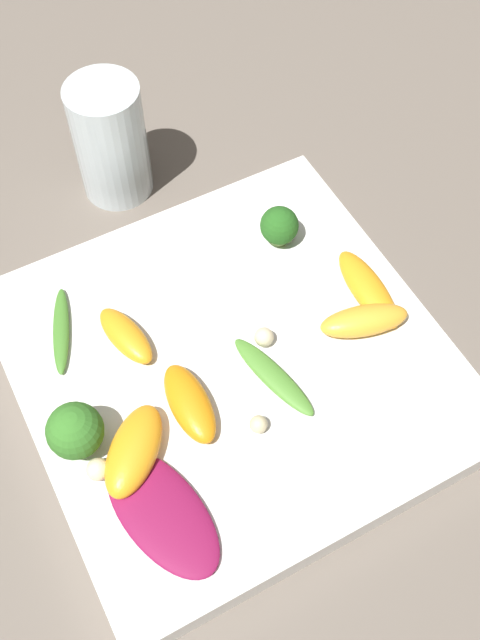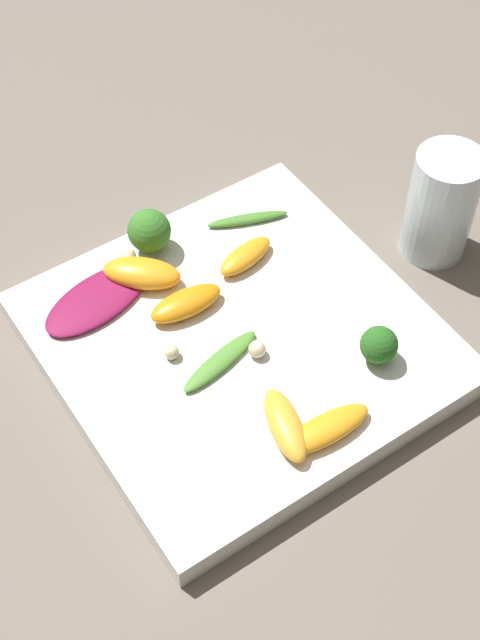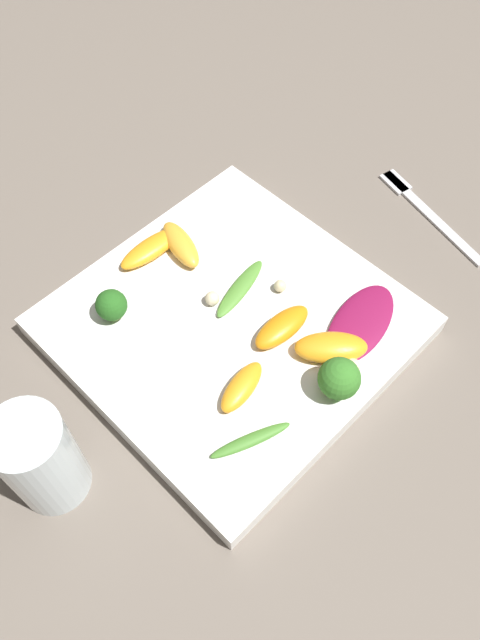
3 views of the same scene
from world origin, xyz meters
The scene contains 17 objects.
ground_plane centered at (0.00, 0.00, 0.00)m, with size 2.40×2.40×0.00m, color #6B6056.
plate centered at (0.00, 0.00, 0.01)m, with size 0.30×0.30×0.03m.
drinking_glass centered at (0.00, -0.22, 0.05)m, with size 0.06×0.06×0.11m.
fork centered at (0.03, 0.27, 0.00)m, with size 0.16×0.05×0.01m.
radicchio_leaf_0 centered at (0.09, 0.08, 0.03)m, with size 0.07×0.11×0.01m.
orange_segment_0 centered at (0.09, 0.04, 0.04)m, with size 0.07×0.07×0.02m.
orange_segment_1 centered at (0.06, -0.05, 0.03)m, with size 0.03×0.06×0.02m.
orange_segment_2 centered at (0.04, 0.02, 0.03)m, with size 0.03×0.07×0.02m.
orange_segment_3 centered at (-0.12, 0.00, 0.03)m, with size 0.03×0.08×0.01m.
orange_segment_4 centered at (-0.10, 0.02, 0.03)m, with size 0.07×0.04×0.02m.
broccoli_floret_0 centered at (-0.08, -0.08, 0.04)m, with size 0.03×0.03×0.03m.
broccoli_floret_1 centered at (0.12, 0.01, 0.05)m, with size 0.04×0.04×0.04m.
arugula_sprig_0 centered at (0.10, -0.08, 0.03)m, with size 0.04×0.07×0.01m.
arugula_sprig_1 centered at (-0.02, 0.03, 0.03)m, with size 0.04×0.08×0.01m.
macadamia_nut_0 centered at (0.12, 0.04, 0.03)m, with size 0.02×0.02×0.02m.
macadamia_nut_1 centered at (-0.03, 0.00, 0.03)m, with size 0.01×0.01×0.01m.
macadamia_nut_2 centered at (0.01, 0.06, 0.03)m, with size 0.01×0.01×0.01m.
Camera 3 is at (0.24, -0.23, 0.54)m, focal length 35.00 mm.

